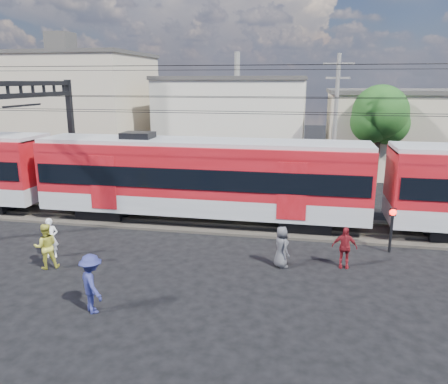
{
  "coord_description": "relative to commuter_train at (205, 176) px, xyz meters",
  "views": [
    {
      "loc": [
        4.47,
        -12.34,
        6.92
      ],
      "look_at": [
        1.1,
        5.0,
        2.42
      ],
      "focal_mm": 35.0,
      "sensor_mm": 36.0,
      "label": 1
    }
  ],
  "objects": [
    {
      "name": "crossing_signal",
      "position": [
        8.4,
        -2.34,
        -1.07
      ],
      "size": [
        0.28,
        0.28,
        1.91
      ],
      "color": "black",
      "rests_on": "ground"
    },
    {
      "name": "tree_near",
      "position": [
        9.6,
        10.09,
        2.26
      ],
      "size": [
        3.82,
        3.64,
        6.72
      ],
      "color": "#382619",
      "rests_on": "ground"
    },
    {
      "name": "catenary",
      "position": [
        -8.24,
        -0.0,
        2.73
      ],
      "size": [
        70.0,
        9.3,
        7.52
      ],
      "color": "black",
      "rests_on": "ground"
    },
    {
      "name": "pedestrian_c",
      "position": [
        -1.4,
        -9.16,
        -1.46
      ],
      "size": [
        1.35,
        1.34,
        1.87
      ],
      "primitive_type": "imported",
      "rotation": [
        0.0,
        0.0,
        2.37
      ],
      "color": "navy",
      "rests_on": "ground"
    },
    {
      "name": "track_bed",
      "position": [
        0.41,
        0.0,
        -2.34
      ],
      "size": [
        70.0,
        3.4,
        0.12
      ],
      "primitive_type": "cube",
      "color": "#2D2823",
      "rests_on": "ground"
    },
    {
      "name": "building_west",
      "position": [
        -16.59,
        16.0,
        2.25
      ],
      "size": [
        14.28,
        10.2,
        9.3
      ],
      "color": "#BCAA90",
      "rests_on": "ground"
    },
    {
      "name": "rail_far",
      "position": [
        0.41,
        0.75,
        -2.22
      ],
      "size": [
        70.0,
        0.12,
        0.12
      ],
      "primitive_type": "cube",
      "color": "#59544C",
      "rests_on": "track_bed"
    },
    {
      "name": "pedestrian_d",
      "position": [
        6.41,
        -4.26,
        -1.59
      ],
      "size": [
        0.95,
        0.41,
        1.62
      ],
      "primitive_type": "imported",
      "rotation": [
        0.0,
        0.0,
        -0.01
      ],
      "color": "maroon",
      "rests_on": "ground"
    },
    {
      "name": "pedestrian_b",
      "position": [
        -4.66,
        -6.48,
        -1.52
      ],
      "size": [
        1.08,
        1.02,
        1.76
      ],
      "primitive_type": "imported",
      "rotation": [
        0.0,
        0.0,
        3.7
      ],
      "color": "gold",
      "rests_on": "ground"
    },
    {
      "name": "utility_pole_mid",
      "position": [
        6.41,
        7.0,
        2.13
      ],
      "size": [
        1.8,
        0.24,
        8.5
      ],
      "color": "slate",
      "rests_on": "ground"
    },
    {
      "name": "ground",
      "position": [
        0.41,
        -8.0,
        -2.4
      ],
      "size": [
        120.0,
        120.0,
        0.0
      ],
      "primitive_type": "plane",
      "color": "black",
      "rests_on": "ground"
    },
    {
      "name": "building_mideast",
      "position": [
        14.41,
        16.0,
        0.75
      ],
      "size": [
        16.32,
        10.2,
        6.3
      ],
      "color": "#BCAA90",
      "rests_on": "ground"
    },
    {
      "name": "building_midwest",
      "position": [
        -1.59,
        19.0,
        1.25
      ],
      "size": [
        12.24,
        12.24,
        7.3
      ],
      "color": "beige",
      "rests_on": "ground"
    },
    {
      "name": "pedestrian_a",
      "position": [
        -5.1,
        -5.48,
        -1.59
      ],
      "size": [
        0.68,
        0.55,
        1.62
      ],
      "primitive_type": "imported",
      "rotation": [
        0.0,
        0.0,
        0.31
      ],
      "color": "white",
      "rests_on": "ground"
    },
    {
      "name": "rail_near",
      "position": [
        0.41,
        -0.75,
        -2.22
      ],
      "size": [
        70.0,
        0.12,
        0.12
      ],
      "primitive_type": "cube",
      "color": "#59544C",
      "rests_on": "track_bed"
    },
    {
      "name": "commuter_train",
      "position": [
        0.0,
        0.0,
        0.0
      ],
      "size": [
        50.3,
        3.08,
        4.17
      ],
      "color": "black",
      "rests_on": "ground"
    },
    {
      "name": "pedestrian_e",
      "position": [
        4.06,
        -4.67,
        -1.6
      ],
      "size": [
        0.87,
        0.94,
        1.61
      ],
      "primitive_type": "imported",
      "rotation": [
        0.0,
        0.0,
        2.18
      ],
      "color": "#46464A",
      "rests_on": "ground"
    }
  ]
}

